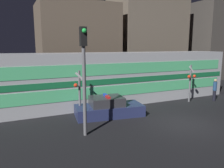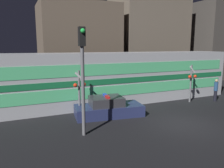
{
  "view_description": "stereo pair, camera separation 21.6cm",
  "coord_description": "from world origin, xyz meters",
  "px_view_note": "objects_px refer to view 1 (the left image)",
  "views": [
    {
      "loc": [
        -8.92,
        -9.31,
        4.46
      ],
      "look_at": [
        -2.45,
        4.69,
        1.79
      ],
      "focal_mm": 35.0,
      "sensor_mm": 36.0,
      "label": 1
    },
    {
      "loc": [
        -8.72,
        -9.4,
        4.46
      ],
      "look_at": [
        -2.45,
        4.69,
        1.79
      ],
      "focal_mm": 35.0,
      "sensor_mm": 36.0,
      "label": 2
    }
  ],
  "objects_px": {
    "police_car": "(109,108)",
    "crossing_signal_near": "(191,81)",
    "train": "(114,78)",
    "pedestrian": "(215,90)",
    "traffic_light_corner": "(84,70)"
  },
  "relations": [
    {
      "from": "police_car",
      "to": "crossing_signal_near",
      "type": "xyz_separation_m",
      "value": [
        7.44,
        0.54,
        1.22
      ]
    },
    {
      "from": "train",
      "to": "crossing_signal_near",
      "type": "height_order",
      "value": "train"
    },
    {
      "from": "pedestrian",
      "to": "crossing_signal_near",
      "type": "height_order",
      "value": "crossing_signal_near"
    },
    {
      "from": "train",
      "to": "police_car",
      "type": "distance_m",
      "value": 3.83
    },
    {
      "from": "traffic_light_corner",
      "to": "train",
      "type": "bearing_deg",
      "value": 52.23
    },
    {
      "from": "crossing_signal_near",
      "to": "police_car",
      "type": "bearing_deg",
      "value": -175.88
    },
    {
      "from": "traffic_light_corner",
      "to": "pedestrian",
      "type": "bearing_deg",
      "value": 11.25
    },
    {
      "from": "pedestrian",
      "to": "crossing_signal_near",
      "type": "bearing_deg",
      "value": 165.15
    },
    {
      "from": "pedestrian",
      "to": "train",
      "type": "bearing_deg",
      "value": 158.49
    },
    {
      "from": "pedestrian",
      "to": "traffic_light_corner",
      "type": "xyz_separation_m",
      "value": [
        -11.93,
        -2.37,
        2.39
      ]
    },
    {
      "from": "crossing_signal_near",
      "to": "train",
      "type": "bearing_deg",
      "value": 156.09
    },
    {
      "from": "police_car",
      "to": "traffic_light_corner",
      "type": "relative_size",
      "value": 0.85
    },
    {
      "from": "pedestrian",
      "to": "traffic_light_corner",
      "type": "bearing_deg",
      "value": -168.75
    },
    {
      "from": "pedestrian",
      "to": "traffic_light_corner",
      "type": "distance_m",
      "value": 12.4
    },
    {
      "from": "pedestrian",
      "to": "traffic_light_corner",
      "type": "relative_size",
      "value": 0.34
    }
  ]
}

